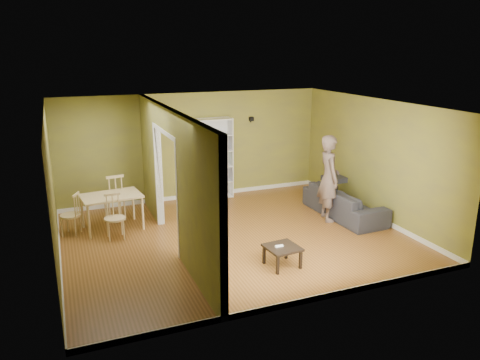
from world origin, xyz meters
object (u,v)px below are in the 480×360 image
sofa (344,198)px  chair_left (70,214)px  person (329,171)px  coffee_table (282,249)px  chair_far (114,197)px  chair_near (115,217)px  dining_table (111,199)px  bookshelf (214,158)px

sofa → chair_left: size_ratio=2.50×
person → coffee_table: bearing=143.1°
coffee_table → chair_far: chair_far is taller
sofa → chair_far: size_ratio=2.08×
coffee_table → chair_near: (-2.49, 2.30, 0.14)m
chair_far → chair_near: bearing=74.4°
person → chair_near: (-4.43, 0.61, -0.65)m
sofa → coffee_table: bearing=124.0°
person → dining_table: (-4.41, 1.16, -0.44)m
sofa → coffee_table: (-2.40, -1.73, -0.11)m
sofa → chair_near: chair_near is taller
chair_left → chair_far: (0.93, 0.56, 0.09)m
sofa → bookshelf: size_ratio=1.09×
chair_far → bookshelf: bearing=-172.8°
sofa → dining_table: (-4.88, 1.12, 0.24)m
dining_table → chair_left: 0.84m
sofa → coffee_table: 2.96m
bookshelf → coffee_table: size_ratio=3.67×
chair_left → sofa: bearing=103.6°
sofa → bookshelf: 3.31m
dining_table → coffee_table: bearing=-49.0°
person → bookshelf: bearing=48.1°
coffee_table → chair_near: chair_near is taller
sofa → chair_left: 5.79m
sofa → chair_left: bearing=77.3°
sofa → coffee_table: sofa is taller
bookshelf → sofa: bearing=-46.9°
sofa → person: bearing=93.9°
dining_table → chair_left: chair_left is taller
sofa → dining_table: sofa is taller
sofa → dining_table: 5.01m
bookshelf → chair_near: (-2.67, -1.82, -0.55)m
coffee_table → chair_left: size_ratio=0.62×
bookshelf → dining_table: bearing=-154.5°
person → chair_left: size_ratio=2.52×
person → dining_table: person is taller
bookshelf → coffee_table: 4.17m
dining_table → chair_left: (-0.81, -0.02, -0.22)m
sofa → dining_table: bearing=75.3°
sofa → bookshelf: bearing=41.2°
dining_table → chair_near: 0.59m
coffee_table → dining_table: dining_table is taller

